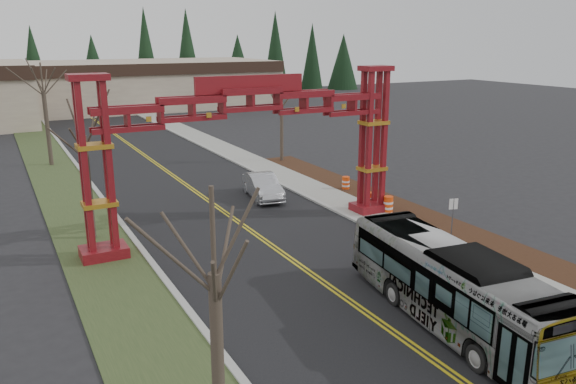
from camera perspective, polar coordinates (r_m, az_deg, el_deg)
road at (r=37.51m, az=-8.04°, el=-0.93°), size 12.00×110.00×0.02m
lane_line_left at (r=37.46m, az=-8.22°, el=-0.93°), size 0.12×100.00×0.01m
lane_line_right at (r=37.54m, az=-7.87°, el=-0.88°), size 0.12×100.00×0.01m
curb_right at (r=39.90m, az=0.26°, el=0.32°), size 0.30×110.00×0.15m
sidewalk_right at (r=40.58m, az=2.06°, el=0.57°), size 2.60×110.00×0.14m
landscape_strip at (r=31.05m, az=20.45°, el=-5.18°), size 2.60×50.00×0.12m
grass_median at (r=35.73m, az=-20.18°, el=-2.53°), size 4.00×110.00×0.08m
curb_left at (r=35.98m, az=-17.28°, el=-2.09°), size 0.30×110.00×0.15m
gateway_arch at (r=29.86m, az=-3.79°, el=6.75°), size 18.20×1.60×8.90m
retail_building_east at (r=91.85m, az=-14.25°, el=10.60°), size 38.00×20.30×7.00m
conifer_treeline at (r=101.76m, az=-21.52°, el=12.13°), size 116.10×5.60×13.00m
transit_bus at (r=21.99m, az=16.43°, el=-9.20°), size 3.86×11.27×3.08m
silver_sedan at (r=37.75m, az=-2.59°, el=0.59°), size 2.54×5.18×1.63m
bare_tree_median_near at (r=13.15m, az=-7.49°, el=-8.35°), size 3.17×3.17×7.31m
bare_tree_median_mid at (r=30.74m, az=-20.06°, el=5.30°), size 3.44×3.44×7.86m
bare_tree_median_far at (r=50.76m, az=-23.60°, el=9.34°), size 3.45×3.45×8.53m
bare_tree_right_far at (r=48.41m, az=-0.66°, el=8.85°), size 2.94×2.94×6.90m
street_sign at (r=31.43m, az=16.43°, el=-1.72°), size 0.48×0.18×2.15m
barrel_south at (r=34.95m, az=10.14°, el=-1.31°), size 0.59×0.59×1.10m
barrel_mid at (r=36.17m, az=8.44°, el=-0.79°), size 0.52×0.52×0.95m
barrel_north at (r=39.92m, az=5.89°, el=0.87°), size 0.54×0.54×1.00m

